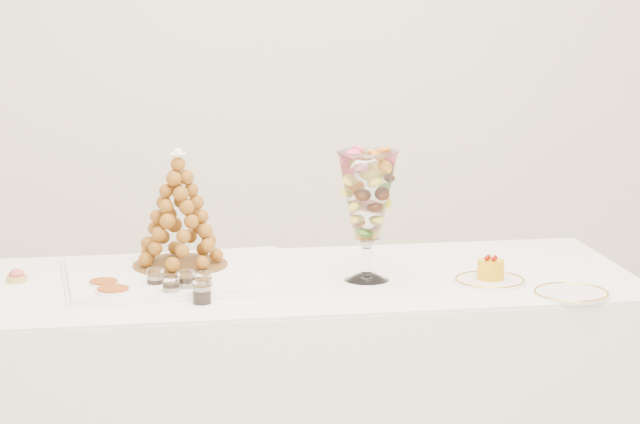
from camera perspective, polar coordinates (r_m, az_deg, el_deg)
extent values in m
cube|color=white|center=(5.28, -1.81, 8.58)|extent=(4.50, 0.04, 2.80)
cube|color=white|center=(1.35, 10.91, -0.40)|extent=(4.50, 0.04, 2.80)
cube|color=white|center=(3.79, -0.71, -8.58)|extent=(2.00, 0.89, 0.74)
cube|color=white|center=(3.68, -0.72, -3.12)|extent=(1.99, 0.89, 0.01)
cube|color=white|center=(3.70, -6.30, -2.84)|extent=(0.72, 0.58, 0.02)
cylinder|color=white|center=(3.66, 2.15, -2.94)|extent=(0.13, 0.13, 0.02)
cylinder|color=white|center=(3.65, 2.16, -2.08)|extent=(0.03, 0.03, 0.09)
sphere|color=white|center=(3.64, 2.16, -1.37)|extent=(0.04, 0.04, 0.04)
cylinder|color=white|center=(3.66, 7.76, -3.15)|extent=(0.21, 0.21, 0.01)
cylinder|color=white|center=(3.57, 11.41, -3.68)|extent=(0.21, 0.21, 0.01)
cylinder|color=tan|center=(3.75, -13.70, -2.97)|extent=(0.06, 0.06, 0.02)
ellipsoid|color=#C8525D|center=(3.74, -13.71, -2.74)|extent=(0.04, 0.04, 0.03)
cylinder|color=white|center=(3.56, -7.53, -3.09)|extent=(0.06, 0.06, 0.06)
cylinder|color=white|center=(3.51, -6.15, -3.24)|extent=(0.06, 0.06, 0.07)
cylinder|color=white|center=(3.52, -5.33, -3.24)|extent=(0.05, 0.05, 0.06)
cylinder|color=white|center=(3.48, -6.82, -3.46)|extent=(0.05, 0.05, 0.06)
cylinder|color=white|center=(3.42, -5.42, -3.62)|extent=(0.06, 0.06, 0.07)
cylinder|color=white|center=(3.59, -9.86, -3.37)|extent=(0.09, 0.09, 0.03)
cylinder|color=white|center=(3.49, -9.43, -3.74)|extent=(0.10, 0.10, 0.03)
cylinder|color=brown|center=(3.76, -6.40, -2.40)|extent=(0.28, 0.28, 0.01)
cone|color=brown|center=(3.72, -6.46, 0.19)|extent=(0.25, 0.25, 0.34)
sphere|color=white|center=(3.70, -6.52, 2.63)|extent=(0.03, 0.03, 0.03)
cylinder|color=#DAA40A|center=(3.66, 7.80, -2.62)|extent=(0.08, 0.08, 0.06)
sphere|color=#860A04|center=(3.66, 8.01, -2.07)|extent=(0.01, 0.01, 0.01)
sphere|color=#860A04|center=(3.67, 7.71, -2.04)|extent=(0.01, 0.01, 0.01)
sphere|color=#860A04|center=(3.65, 7.63, -2.11)|extent=(0.01, 0.01, 0.01)
sphere|color=#860A04|center=(3.64, 7.93, -2.14)|extent=(0.01, 0.01, 0.01)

